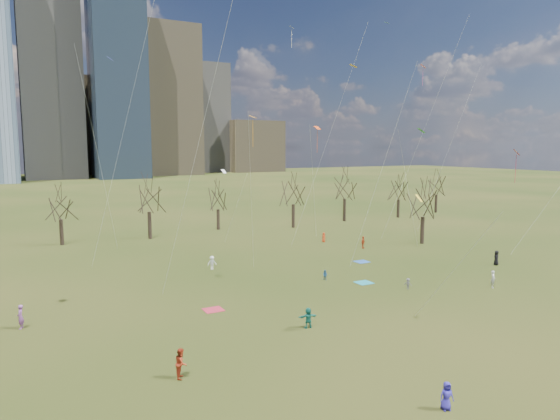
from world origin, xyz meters
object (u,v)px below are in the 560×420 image
blanket_navy (362,262)px  person_0 (447,396)px  blanket_crimson (213,310)px  person_2 (181,363)px  person_1 (493,279)px  blanket_teal (364,283)px

blanket_navy → person_0: (-16.89, -29.18, 0.74)m
blanket_crimson → person_2: bearing=-119.3°
person_1 → person_2: size_ratio=0.93×
person_0 → person_2: size_ratio=0.84×
blanket_teal → person_2: person_2 is taller
person_1 → person_2: 32.59m
blanket_teal → person_1: size_ratio=0.95×
person_1 → person_0: bearing=170.7°
person_0 → person_2: bearing=156.5°
blanket_teal → blanket_crimson: 16.37m
blanket_teal → blanket_navy: size_ratio=1.00×
blanket_navy → blanket_crimson: same height
blanket_teal → person_0: bearing=-117.7°
blanket_teal → person_0: size_ratio=1.06×
blanket_navy → person_2: 33.87m
person_0 → person_1: bearing=52.6°
person_1 → blanket_navy: bearing=63.2°
blanket_teal → person_2: (-22.40, -11.61, 0.89)m
blanket_navy → person_1: (4.40, -14.87, 0.83)m
blanket_navy → person_1: size_ratio=0.95×
blanket_teal → person_0: person_0 is taller
blanket_teal → person_1: person_1 is taller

